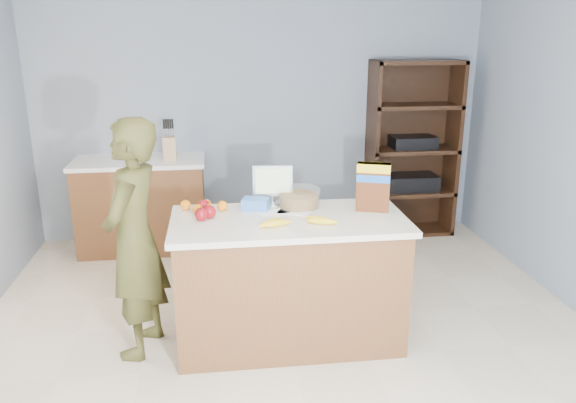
{
  "coord_description": "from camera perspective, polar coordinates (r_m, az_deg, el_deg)",
  "views": [
    {
      "loc": [
        -0.46,
        -3.18,
        2.11
      ],
      "look_at": [
        0.0,
        0.35,
        1.0
      ],
      "focal_mm": 35.0,
      "sensor_mm": 36.0,
      "label": 1
    }
  ],
  "objects": [
    {
      "name": "floor",
      "position": [
        3.84,
        0.7,
        -15.98
      ],
      "size": [
        4.5,
        5.0,
        0.02
      ],
      "primitive_type": "cube",
      "color": "beige",
      "rests_on": "ground"
    },
    {
      "name": "walls",
      "position": [
        3.25,
        0.81,
        9.21
      ],
      "size": [
        4.52,
        5.02,
        2.51
      ],
      "color": "gray",
      "rests_on": "ground"
    },
    {
      "name": "counter_peninsula",
      "position": [
        3.9,
        0.1,
        -8.45
      ],
      "size": [
        1.56,
        0.76,
        0.9
      ],
      "color": "brown",
      "rests_on": "ground"
    },
    {
      "name": "back_cabinet",
      "position": [
        5.68,
        -14.57,
        -0.26
      ],
      "size": [
        1.24,
        0.62,
        0.9
      ],
      "color": "brown",
      "rests_on": "ground"
    },
    {
      "name": "shelving_unit",
      "position": [
        6.01,
        12.32,
        4.94
      ],
      "size": [
        0.9,
        0.4,
        1.8
      ],
      "color": "black",
      "rests_on": "ground"
    },
    {
      "name": "person",
      "position": [
        3.77,
        -15.34,
        -3.77
      ],
      "size": [
        0.52,
        0.66,
        1.59
      ],
      "primitive_type": "imported",
      "rotation": [
        0.0,
        0.0,
        -1.83
      ],
      "color": "#413F1B",
      "rests_on": "ground"
    },
    {
      "name": "knife_block",
      "position": [
        5.45,
        -11.93,
        5.37
      ],
      "size": [
        0.12,
        0.1,
        0.31
      ],
      "color": "tan",
      "rests_on": "back_cabinet"
    },
    {
      "name": "envelopes",
      "position": [
        3.82,
        -0.4,
        -1.11
      ],
      "size": [
        0.38,
        0.21,
        0.0
      ],
      "color": "white",
      "rests_on": "counter_peninsula"
    },
    {
      "name": "bananas",
      "position": [
        3.58,
        0.97,
        -2.07
      ],
      "size": [
        0.53,
        0.17,
        0.04
      ],
      "color": "yellow",
      "rests_on": "counter_peninsula"
    },
    {
      "name": "apples",
      "position": [
        3.76,
        -8.43,
        -0.93
      ],
      "size": [
        0.14,
        0.27,
        0.09
      ],
      "color": "maroon",
      "rests_on": "counter_peninsula"
    },
    {
      "name": "oranges",
      "position": [
        3.88,
        -8.56,
        -0.5
      ],
      "size": [
        0.32,
        0.18,
        0.07
      ],
      "color": "orange",
      "rests_on": "counter_peninsula"
    },
    {
      "name": "blue_carton",
      "position": [
        3.88,
        -3.28,
        -0.27
      ],
      "size": [
        0.21,
        0.17,
        0.08
      ],
      "primitive_type": "cube",
      "rotation": [
        0.0,
        0.0,
        -0.31
      ],
      "color": "blue",
      "rests_on": "counter_peninsula"
    },
    {
      "name": "salad_bowl",
      "position": [
        3.93,
        1.1,
        0.28
      ],
      "size": [
        0.3,
        0.3,
        0.13
      ],
      "color": "#267219",
      "rests_on": "counter_peninsula"
    },
    {
      "name": "tv",
      "position": [
        3.97,
        -1.57,
        1.96
      ],
      "size": [
        0.28,
        0.12,
        0.28
      ],
      "color": "silver",
      "rests_on": "counter_peninsula"
    },
    {
      "name": "cereal_box",
      "position": [
        3.85,
        8.66,
        1.82
      ],
      "size": [
        0.24,
        0.15,
        0.34
      ],
      "color": "#592B14",
      "rests_on": "counter_peninsula"
    }
  ]
}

